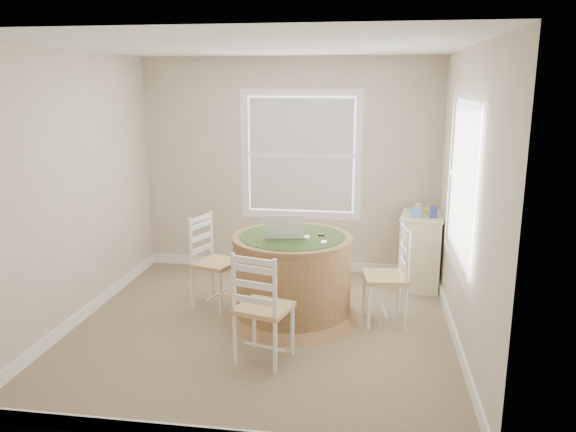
# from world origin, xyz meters

# --- Properties ---
(room) EXTENTS (3.64, 3.64, 2.64)m
(room) POSITION_xyz_m (0.17, 0.16, 1.30)
(room) COLOR #8C7B59
(room) RESTS_ON ground
(round_table) EXTENTS (1.35, 1.35, 0.85)m
(round_table) POSITION_xyz_m (0.25, 0.31, 0.46)
(round_table) COLOR #A27448
(round_table) RESTS_ON ground
(chair_left) EXTENTS (0.51, 0.53, 0.95)m
(chair_left) POSITION_xyz_m (-0.58, 0.49, 0.47)
(chair_left) COLOR white
(chair_left) RESTS_ON ground
(chair_near) EXTENTS (0.51, 0.50, 0.95)m
(chair_near) POSITION_xyz_m (0.15, -0.62, 0.47)
(chair_near) COLOR white
(chair_near) RESTS_ON ground
(chair_right) EXTENTS (0.45, 0.47, 0.95)m
(chair_right) POSITION_xyz_m (1.16, 0.31, 0.47)
(chair_right) COLOR white
(chair_right) RESTS_ON ground
(laptop) EXTENTS (0.41, 0.38, 0.26)m
(laptop) POSITION_xyz_m (0.18, 0.27, 0.88)
(laptop) COLOR white
(laptop) RESTS_ON round_table
(mouse) EXTENTS (0.07, 0.11, 0.04)m
(mouse) POSITION_xyz_m (0.40, 0.25, 0.85)
(mouse) COLOR white
(mouse) RESTS_ON round_table
(phone) EXTENTS (0.05, 0.09, 0.02)m
(phone) POSITION_xyz_m (0.58, 0.13, 0.84)
(phone) COLOR #B7BABF
(phone) RESTS_ON round_table
(keys) EXTENTS (0.06, 0.05, 0.02)m
(keys) POSITION_xyz_m (0.54, 0.35, 0.85)
(keys) COLOR black
(keys) RESTS_ON round_table
(corner_chest) EXTENTS (0.56, 0.69, 0.85)m
(corner_chest) POSITION_xyz_m (1.58, 1.41, 0.43)
(corner_chest) COLOR beige
(corner_chest) RESTS_ON ground
(tissue_box) EXTENTS (0.13, 0.13, 0.10)m
(tissue_box) POSITION_xyz_m (1.49, 1.28, 0.90)
(tissue_box) COLOR #568EC5
(tissue_box) RESTS_ON corner_chest
(box_yellow) EXTENTS (0.16, 0.12, 0.06)m
(box_yellow) POSITION_xyz_m (1.67, 1.48, 0.88)
(box_yellow) COLOR #D4C84B
(box_yellow) RESTS_ON corner_chest
(box_blue) EXTENTS (0.09, 0.09, 0.12)m
(box_blue) POSITION_xyz_m (1.70, 1.28, 0.91)
(box_blue) COLOR #363EA3
(box_blue) RESTS_ON corner_chest
(cup_cream) EXTENTS (0.07, 0.07, 0.09)m
(cup_cream) POSITION_xyz_m (1.54, 1.59, 0.89)
(cup_cream) COLOR beige
(cup_cream) RESTS_ON corner_chest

